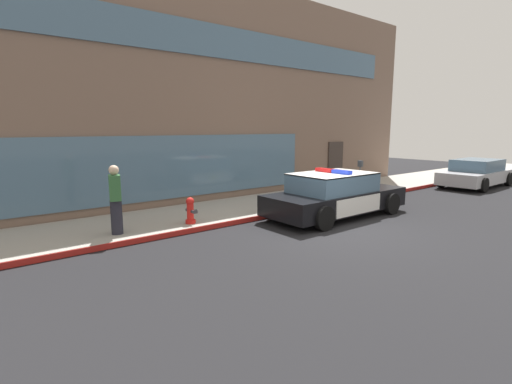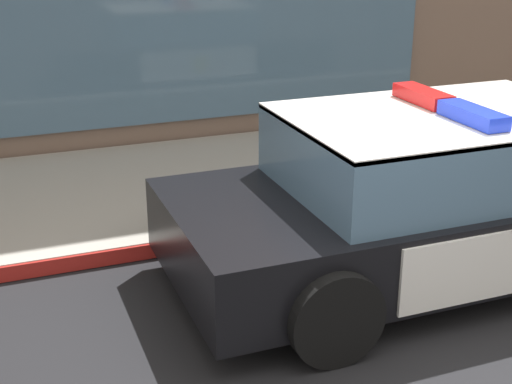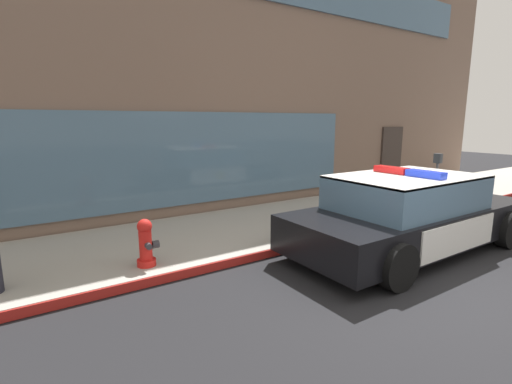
# 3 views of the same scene
# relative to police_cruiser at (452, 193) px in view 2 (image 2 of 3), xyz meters

# --- Properties ---
(ground) EXTENTS (48.00, 48.00, 0.00)m
(ground) POSITION_rel_police_cruiser_xyz_m (-1.29, -0.99, -0.68)
(ground) COLOR black
(sidewalk) EXTENTS (48.00, 2.97, 0.15)m
(sidewalk) POSITION_rel_police_cruiser_xyz_m (-1.29, 2.55, -0.60)
(sidewalk) COLOR #A39E93
(sidewalk) RESTS_ON ground
(curb_red_paint) EXTENTS (28.80, 0.04, 0.14)m
(curb_red_paint) POSITION_rel_police_cruiser_xyz_m (-1.29, 1.06, -0.60)
(curb_red_paint) COLOR maroon
(curb_red_paint) RESTS_ON ground
(police_cruiser) EXTENTS (4.87, 2.09, 1.49)m
(police_cruiser) POSITION_rel_police_cruiser_xyz_m (0.00, 0.00, 0.00)
(police_cruiser) COLOR black
(police_cruiser) RESTS_ON ground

